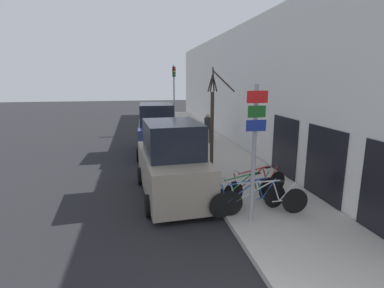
% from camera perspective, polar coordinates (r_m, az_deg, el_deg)
% --- Properties ---
extents(ground_plane, '(80.00, 80.00, 0.00)m').
position_cam_1_polar(ground_plane, '(14.40, -5.35, -2.79)').
color(ground_plane, black).
extents(sidewalk_curb, '(3.20, 32.00, 0.15)m').
position_cam_1_polar(sidewalk_curb, '(17.48, 2.27, 0.21)').
color(sidewalk_curb, '#ADA89E').
rests_on(sidewalk_curb, ground).
extents(building_facade, '(0.23, 32.00, 6.50)m').
position_cam_1_polar(building_facade, '(17.50, 8.11, 10.54)').
color(building_facade, silver).
rests_on(building_facade, ground).
extents(signpost, '(0.52, 0.13, 3.47)m').
position_cam_1_polar(signpost, '(7.49, 11.77, -0.78)').
color(signpost, '#939399').
rests_on(signpost, sidewalk_curb).
extents(bicycle_0, '(2.49, 0.44, 0.97)m').
position_cam_1_polar(bicycle_0, '(8.37, 13.30, -10.35)').
color(bicycle_0, black).
rests_on(bicycle_0, sidewalk_curb).
extents(bicycle_1, '(2.35, 0.60, 0.94)m').
position_cam_1_polar(bicycle_1, '(8.41, 10.83, -10.18)').
color(bicycle_1, black).
rests_on(bicycle_1, sidewalk_curb).
extents(bicycle_2, '(2.41, 0.91, 0.96)m').
position_cam_1_polar(bicycle_2, '(8.79, 9.93, -9.08)').
color(bicycle_2, black).
rests_on(bicycle_2, sidewalk_curb).
extents(bicycle_3, '(2.34, 0.93, 0.97)m').
position_cam_1_polar(bicycle_3, '(9.40, 12.12, -7.73)').
color(bicycle_3, black).
rests_on(bicycle_3, sidewalk_curb).
extents(parked_car_0, '(2.22, 4.41, 2.45)m').
position_cam_1_polar(parked_car_0, '(9.59, -3.82, -3.73)').
color(parked_car_0, gray).
rests_on(parked_car_0, ground).
extents(parked_car_1, '(2.09, 4.57, 2.55)m').
position_cam_1_polar(parked_car_1, '(15.14, -6.75, 2.37)').
color(parked_car_1, navy).
rests_on(parked_car_1, ground).
extents(pedestrian_near, '(0.43, 0.37, 1.68)m').
position_cam_1_polar(pedestrian_near, '(16.95, 2.98, 3.41)').
color(pedestrian_near, '#4C3D2D').
rests_on(pedestrian_near, sidewalk_curb).
extents(street_tree, '(0.99, 0.81, 4.03)m').
position_cam_1_polar(street_tree, '(11.85, 3.94, 4.30)').
color(street_tree, '#3D2D23').
rests_on(street_tree, sidewalk_curb).
extents(traffic_light, '(0.20, 0.30, 4.50)m').
position_cam_1_polar(traffic_light, '(20.50, -3.44, 10.33)').
color(traffic_light, '#939399').
rests_on(traffic_light, sidewalk_curb).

